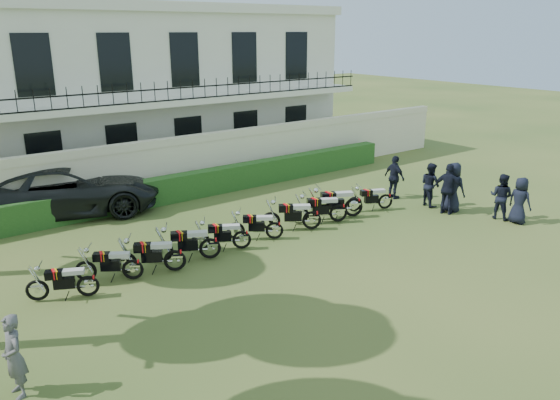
{
  "coord_description": "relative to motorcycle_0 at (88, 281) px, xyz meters",
  "views": [
    {
      "loc": [
        -9.52,
        -11.21,
        6.31
      ],
      "look_at": [
        0.3,
        1.77,
        1.21
      ],
      "focal_mm": 35.0,
      "sensor_mm": 36.0,
      "label": 1
    }
  ],
  "objects": [
    {
      "name": "building",
      "position": [
        5.96,
        12.64,
        3.28
      ],
      "size": [
        20.4,
        9.6,
        7.4
      ],
      "color": "silver",
      "rests_on": "ground"
    },
    {
      "name": "motorcycle_2",
      "position": [
        2.37,
        0.05,
        0.05
      ],
      "size": [
        1.69,
        1.05,
        1.04
      ],
      "rotation": [
        0.0,
        0.0,
        1.04
      ],
      "color": "black",
      "rests_on": "ground"
    },
    {
      "name": "motorcycle_9",
      "position": [
        10.97,
        0.31,
        0.01
      ],
      "size": [
        1.65,
        0.82,
        0.96
      ],
      "rotation": [
        0.0,
        0.0,
        1.17
      ],
      "color": "black",
      "rests_on": "ground"
    },
    {
      "name": "officer_5",
      "position": [
        12.27,
        1.06,
        0.41
      ],
      "size": [
        0.47,
        1.02,
        1.69
      ],
      "primitive_type": "imported",
      "rotation": [
        0.0,
        0.0,
        1.51
      ],
      "color": "black",
      "rests_on": "ground"
    },
    {
      "name": "inspector",
      "position": [
        -2.27,
        -3.01,
        0.36
      ],
      "size": [
        0.44,
        0.62,
        1.58
      ],
      "primitive_type": "imported",
      "rotation": [
        0.0,
        0.0,
        -1.45
      ],
      "color": "#5B5A5F",
      "rests_on": "ground"
    },
    {
      "name": "suv",
      "position": [
        1.51,
        6.79,
        0.47
      ],
      "size": [
        7.04,
        4.64,
        1.8
      ],
      "primitive_type": "imported",
      "rotation": [
        0.0,
        0.0,
        1.29
      ],
      "color": "black",
      "rests_on": "ground"
    },
    {
      "name": "hedge",
      "position": [
        6.96,
        5.89,
        0.07
      ],
      "size": [
        18.0,
        0.6,
        1.0
      ],
      "primitive_type": "cube",
      "color": "#194619",
      "rests_on": "ground"
    },
    {
      "name": "officer_4",
      "position": [
        12.62,
        -0.37,
        0.39
      ],
      "size": [
        0.78,
        0.91,
        1.64
      ],
      "primitive_type": "imported",
      "rotation": [
        0.0,
        0.0,
        1.35
      ],
      "color": "black",
      "rests_on": "ground"
    },
    {
      "name": "motorcycle_7",
      "position": [
        8.63,
        0.3,
        0.06
      ],
      "size": [
        1.78,
        1.03,
        1.07
      ],
      "rotation": [
        0.0,
        0.0,
        1.08
      ],
      "color": "black",
      "rests_on": "ground"
    },
    {
      "name": "motorcycle_4",
      "position": [
        4.69,
        0.28,
        0.02
      ],
      "size": [
        1.59,
        0.96,
        0.97
      ],
      "rotation": [
        0.0,
        0.0,
        1.05
      ],
      "color": "black",
      "rests_on": "ground"
    },
    {
      "name": "motorcycle_0",
      "position": [
        0.0,
        0.0,
        0.0
      ],
      "size": [
        1.59,
        0.85,
        0.94
      ],
      "rotation": [
        0.0,
        0.0,
        1.13
      ],
      "color": "black",
      "rests_on": "ground"
    },
    {
      "name": "officer_2",
      "position": [
        12.36,
        -1.35,
        0.49
      ],
      "size": [
        0.78,
        1.16,
        1.83
      ],
      "primitive_type": "imported",
      "rotation": [
        0.0,
        0.0,
        1.92
      ],
      "color": "black",
      "rests_on": "ground"
    },
    {
      "name": "motorcycle_6",
      "position": [
        7.43,
        0.28,
        0.06
      ],
      "size": [
        1.69,
        1.17,
        1.07
      ],
      "rotation": [
        0.0,
        0.0,
        0.98
      ],
      "color": "black",
      "rests_on": "ground"
    },
    {
      "name": "motorcycle_1",
      "position": [
        1.25,
        0.24,
        0.01
      ],
      "size": [
        1.53,
        1.02,
        0.96
      ],
      "rotation": [
        0.0,
        0.0,
        1.0
      ],
      "color": "black",
      "rests_on": "ground"
    },
    {
      "name": "motorcycle_8",
      "position": [
        9.42,
        0.38,
        0.1
      ],
      "size": [
        1.96,
        1.06,
        1.16
      ],
      "rotation": [
        0.0,
        0.0,
        1.12
      ],
      "color": "black",
      "rests_on": "ground"
    },
    {
      "name": "motorcycle_3",
      "position": [
        3.56,
        0.2,
        0.06
      ],
      "size": [
        1.78,
        1.01,
        1.07
      ],
      "rotation": [
        0.0,
        0.0,
        1.09
      ],
      "color": "black",
      "rests_on": "ground"
    },
    {
      "name": "officer_0",
      "position": [
        13.47,
        -3.42,
        0.37
      ],
      "size": [
        0.51,
        0.78,
        1.6
      ],
      "primitive_type": "imported",
      "rotation": [
        0.0,
        0.0,
        1.57
      ],
      "color": "black",
      "rests_on": "ground"
    },
    {
      "name": "officer_1",
      "position": [
        13.38,
        -2.78,
        0.37
      ],
      "size": [
        0.75,
        0.89,
        1.61
      ],
      "primitive_type": "imported",
      "rotation": [
        0.0,
        0.0,
        1.76
      ],
      "color": "black",
      "rests_on": "ground"
    },
    {
      "name": "ground",
      "position": [
        5.96,
        -1.31,
        -0.43
      ],
      "size": [
        100.0,
        100.0,
        0.0
      ],
      "primitive_type": "plane",
      "color": "#304C1E",
      "rests_on": "ground"
    },
    {
      "name": "perimeter_wall",
      "position": [
        5.96,
        6.69,
        0.74
      ],
      "size": [
        30.0,
        0.35,
        2.3
      ],
      "color": "beige",
      "rests_on": "ground"
    },
    {
      "name": "officer_3",
      "position": [
        12.76,
        -1.25,
        0.47
      ],
      "size": [
        0.69,
        0.95,
        1.8
      ],
      "primitive_type": "imported",
      "rotation": [
        0.0,
        0.0,
        1.72
      ],
      "color": "black",
      "rests_on": "ground"
    },
    {
      "name": "motorcycle_5",
      "position": [
        5.94,
        0.33,
        0.01
      ],
      "size": [
        1.48,
        1.1,
        0.96
      ],
      "rotation": [
        0.0,
        0.0,
        0.94
      ],
      "color": "black",
      "rests_on": "ground"
    }
  ]
}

